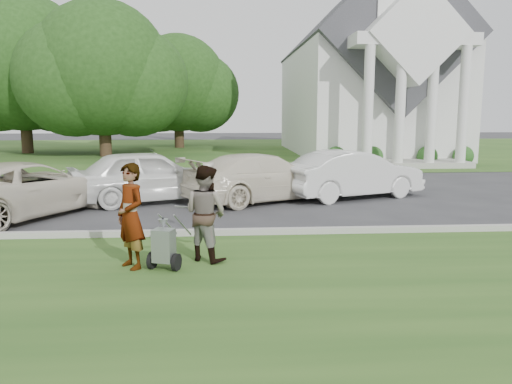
{
  "coord_description": "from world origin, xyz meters",
  "views": [
    {
      "loc": [
        -0.52,
        -10.5,
        2.75
      ],
      "look_at": [
        0.18,
        0.0,
        1.08
      ],
      "focal_mm": 35.0,
      "sensor_mm": 36.0,
      "label": 1
    }
  ],
  "objects": [
    {
      "name": "tree_left",
      "position": [
        -8.01,
        21.99,
        5.11
      ],
      "size": [
        10.63,
        8.4,
        9.71
      ],
      "color": "#332316",
      "rests_on": "ground"
    },
    {
      "name": "tree_far",
      "position": [
        -14.01,
        24.99,
        5.69
      ],
      "size": [
        11.64,
        9.2,
        10.73
      ],
      "color": "#332316",
      "rests_on": "ground"
    },
    {
      "name": "grass_strip",
      "position": [
        0.0,
        -3.0,
        0.01
      ],
      "size": [
        80.0,
        7.0,
        0.01
      ],
      "primitive_type": "cube",
      "color": "#254B19",
      "rests_on": "ground"
    },
    {
      "name": "church",
      "position": [
        9.0,
        23.11,
        5.94
      ],
      "size": [
        9.19,
        19.0,
        24.1
      ],
      "color": "white",
      "rests_on": "ground"
    },
    {
      "name": "striping_cart",
      "position": [
        -1.57,
        -1.9,
        0.43
      ],
      "size": [
        0.76,
        1.15,
        1.0
      ],
      "rotation": [
        0.0,
        0.0,
        -0.32
      ],
      "color": "black",
      "rests_on": "ground"
    },
    {
      "name": "car_a",
      "position": [
        -5.83,
        3.16,
        0.74
      ],
      "size": [
        4.67,
        5.84,
        1.48
      ],
      "primitive_type": "imported",
      "rotation": [
        0.0,
        0.0,
        2.65
      ],
      "color": "beige",
      "rests_on": "ground"
    },
    {
      "name": "tree_back",
      "position": [
        -4.01,
        29.99,
        4.73
      ],
      "size": [
        9.61,
        7.6,
        8.89
      ],
      "color": "#332316",
      "rests_on": "ground"
    },
    {
      "name": "car_c",
      "position": [
        0.71,
        5.04,
        0.75
      ],
      "size": [
        5.53,
        4.41,
        1.5
      ],
      "primitive_type": "imported",
      "rotation": [
        0.0,
        0.0,
        2.1
      ],
      "color": "silver",
      "rests_on": "ground"
    },
    {
      "name": "person_right",
      "position": [
        -0.86,
        -1.36,
        0.9
      ],
      "size": [
        1.1,
        1.07,
        1.79
      ],
      "primitive_type": "imported",
      "rotation": [
        0.0,
        0.0,
        2.49
      ],
      "color": "#999999",
      "rests_on": "ground"
    },
    {
      "name": "ground",
      "position": [
        0.0,
        0.0,
        0.0
      ],
      "size": [
        120.0,
        120.0,
        0.0
      ],
      "primitive_type": "plane",
      "color": "#333335",
      "rests_on": "ground"
    },
    {
      "name": "church_lawn",
      "position": [
        0.0,
        27.0,
        0.01
      ],
      "size": [
        80.0,
        30.0,
        0.01
      ],
      "primitive_type": "cube",
      "color": "#254B19",
      "rests_on": "ground"
    },
    {
      "name": "parking_meter_near",
      "position": [
        -0.85,
        0.28,
        0.86
      ],
      "size": [
        0.1,
        0.09,
        1.37
      ],
      "color": "#95989D",
      "rests_on": "ground"
    },
    {
      "name": "curb",
      "position": [
        0.0,
        0.55,
        0.07
      ],
      "size": [
        80.0,
        0.18,
        0.15
      ],
      "primitive_type": "cube",
      "color": "#9E9E93",
      "rests_on": "ground"
    },
    {
      "name": "car_d",
      "position": [
        3.71,
        5.42,
        0.78
      ],
      "size": [
        4.98,
        3.26,
        1.55
      ],
      "primitive_type": "imported",
      "rotation": [
        0.0,
        0.0,
        1.95
      ],
      "color": "silver",
      "rests_on": "ground"
    },
    {
      "name": "person_left",
      "position": [
        -2.16,
        -1.76,
        0.94
      ],
      "size": [
        0.78,
        0.81,
        1.88
      ],
      "primitive_type": "imported",
      "rotation": [
        0.0,
        0.0,
        -0.88
      ],
      "color": "#999999",
      "rests_on": "ground"
    },
    {
      "name": "car_b",
      "position": [
        -2.83,
        5.03,
        0.83
      ],
      "size": [
        5.23,
        3.6,
        1.65
      ],
      "primitive_type": "imported",
      "rotation": [
        0.0,
        0.0,
        1.95
      ],
      "color": "white",
      "rests_on": "ground"
    }
  ]
}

